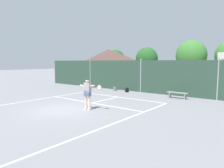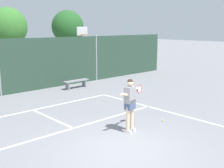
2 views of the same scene
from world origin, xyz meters
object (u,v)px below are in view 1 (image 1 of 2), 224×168
(tennis_player, at_px, (88,91))
(backpack_grey, at_px, (115,89))
(basketball_hoop, at_px, (223,68))
(backpack_black, at_px, (127,90))
(courtside_bench, at_px, (177,94))
(tennis_ball, at_px, (109,114))

(tennis_player, xyz_separation_m, backpack_grey, (-3.60, 7.29, -0.92))
(tennis_player, height_order, backpack_grey, tennis_player)
(backpack_grey, bearing_deg, tennis_player, -63.74)
(basketball_hoop, xyz_separation_m, backpack_black, (-7.48, -2.46, -2.12))
(tennis_player, relative_size, backpack_black, 4.01)
(backpack_black, bearing_deg, courtside_bench, -3.70)
(backpack_grey, distance_m, courtside_bench, 6.34)
(backpack_grey, distance_m, backpack_black, 1.41)
(basketball_hoop, distance_m, courtside_bench, 4.26)
(tennis_ball, bearing_deg, courtside_bench, 81.85)
(tennis_player, bearing_deg, backpack_grey, 116.26)
(backpack_grey, xyz_separation_m, courtside_bench, (6.33, -0.34, 0.17))
(backpack_grey, bearing_deg, backpack_black, -0.96)
(tennis_ball, height_order, backpack_grey, backpack_grey)
(basketball_hoop, distance_m, tennis_player, 11.14)
(backpack_grey, height_order, courtside_bench, courtside_bench)
(courtside_bench, bearing_deg, basketball_hoop, 47.24)
(tennis_ball, distance_m, backpack_black, 8.36)
(courtside_bench, bearing_deg, backpack_black, 176.30)
(courtside_bench, bearing_deg, tennis_ball, -98.15)
(tennis_player, relative_size, tennis_ball, 28.10)
(basketball_hoop, xyz_separation_m, courtside_bench, (-2.57, -2.78, -1.95))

